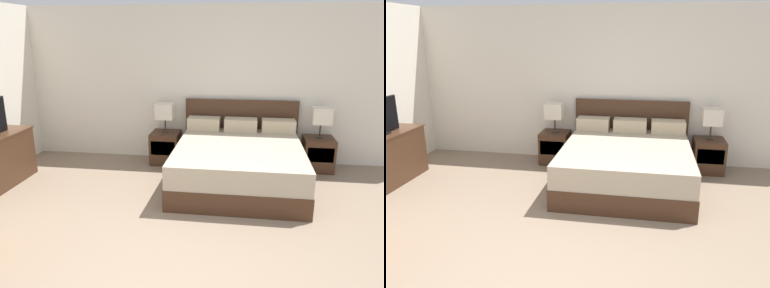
% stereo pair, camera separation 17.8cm
% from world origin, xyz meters
% --- Properties ---
extents(wall_back, '(7.32, 0.06, 2.54)m').
position_xyz_m(wall_back, '(0.00, 3.77, 1.27)').
color(wall_back, silver).
rests_on(wall_back, ground).
extents(bed, '(1.84, 2.10, 1.05)m').
position_xyz_m(bed, '(0.56, 2.71, 0.32)').
color(bed, '#422819').
rests_on(bed, ground).
extents(nightstand_left, '(0.46, 0.48, 0.52)m').
position_xyz_m(nightstand_left, '(-0.67, 3.44, 0.26)').
color(nightstand_left, '#422819').
rests_on(nightstand_left, ground).
extents(nightstand_right, '(0.46, 0.48, 0.52)m').
position_xyz_m(nightstand_right, '(1.79, 3.44, 0.26)').
color(nightstand_right, '#422819').
rests_on(nightstand_right, ground).
extents(table_lamp_left, '(0.28, 0.28, 0.48)m').
position_xyz_m(table_lamp_left, '(-0.67, 3.44, 0.88)').
color(table_lamp_left, '#332D28').
rests_on(table_lamp_left, nightstand_left).
extents(table_lamp_right, '(0.28, 0.28, 0.48)m').
position_xyz_m(table_lamp_right, '(1.79, 3.44, 0.88)').
color(table_lamp_right, '#332D28').
rests_on(table_lamp_right, nightstand_right).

